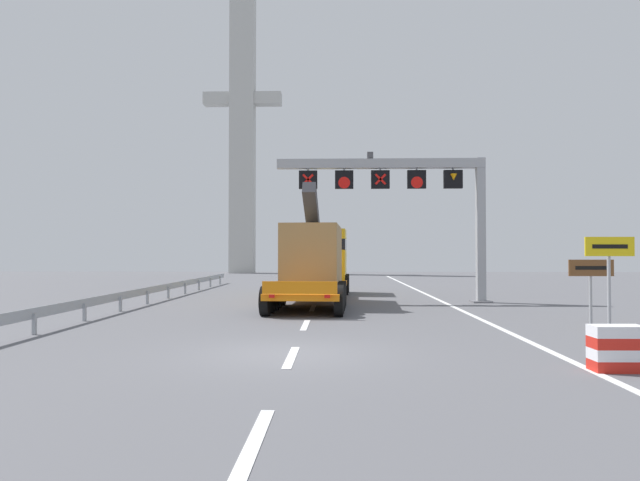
# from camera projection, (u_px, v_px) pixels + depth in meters

# --- Properties ---
(ground) EXTENTS (112.00, 112.00, 0.00)m
(ground) POSITION_uv_depth(u_px,v_px,m) (285.00, 354.00, 12.97)
(ground) COLOR #5B5B60
(lane_markings) EXTENTS (0.20, 63.60, 0.01)m
(lane_markings) POSITION_uv_depth(u_px,v_px,m) (322.00, 288.00, 37.45)
(lane_markings) COLOR silver
(lane_markings) RESTS_ON ground
(edge_line_right) EXTENTS (0.20, 63.00, 0.01)m
(edge_line_right) POSITION_uv_depth(u_px,v_px,m) (451.00, 305.00, 24.77)
(edge_line_right) COLOR silver
(edge_line_right) RESTS_ON ground
(overhead_lane_gantry) EXTENTS (10.05, 0.90, 7.09)m
(overhead_lane_gantry) POSITION_uv_depth(u_px,v_px,m) (409.00, 187.00, 26.57)
(overhead_lane_gantry) COLOR #9EA0A5
(overhead_lane_gantry) RESTS_ON ground
(heavy_haul_truck_orange) EXTENTS (3.55, 14.15, 5.30)m
(heavy_haul_truck_orange) POSITION_uv_depth(u_px,v_px,m) (318.00, 260.00, 27.96)
(heavy_haul_truck_orange) COLOR orange
(heavy_haul_truck_orange) RESTS_ON ground
(exit_sign_yellow) EXTENTS (1.41, 0.15, 2.79)m
(exit_sign_yellow) POSITION_uv_depth(u_px,v_px,m) (609.00, 260.00, 16.40)
(exit_sign_yellow) COLOR #9EA0A5
(exit_sign_yellow) RESTS_ON ground
(tourist_info_sign_brown) EXTENTS (1.43, 0.15, 2.11)m
(tourist_info_sign_brown) POSITION_uv_depth(u_px,v_px,m) (591.00, 275.00, 18.19)
(tourist_info_sign_brown) COLOR #9EA0A5
(tourist_info_sign_brown) RESTS_ON ground
(crash_barrier_striped) EXTENTS (1.01, 0.52, 0.90)m
(crash_barrier_striped) POSITION_uv_depth(u_px,v_px,m) (617.00, 348.00, 11.03)
(crash_barrier_striped) COLOR red
(crash_barrier_striped) RESTS_ON ground
(guardrail_left) EXTENTS (0.13, 31.75, 0.76)m
(guardrail_left) POSITION_uv_depth(u_px,v_px,m) (157.00, 289.00, 27.07)
(guardrail_left) COLOR #999EA3
(guardrail_left) RESTS_ON ground
(bridge_pylon_distant) EXTENTS (9.00, 2.00, 32.52)m
(bridge_pylon_distant) POSITION_uv_depth(u_px,v_px,m) (243.00, 129.00, 65.13)
(bridge_pylon_distant) COLOR #B7B7B2
(bridge_pylon_distant) RESTS_ON ground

